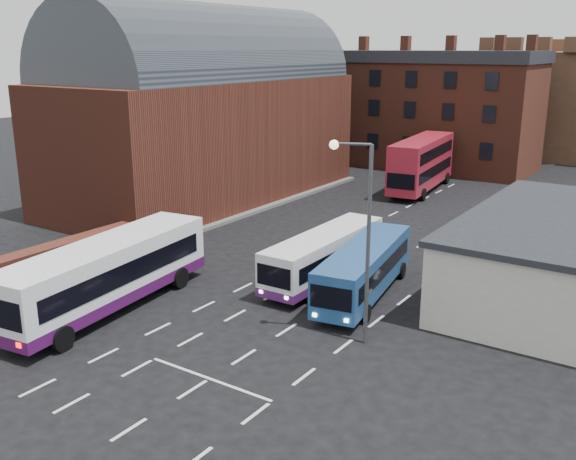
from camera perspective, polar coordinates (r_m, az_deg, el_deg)
The scene contains 12 objects.
ground at distance 31.05m, azimuth -10.43°, elevation -8.14°, with size 180.00×180.00×0.00m, color black.
railway_station at distance 54.58m, azimuth -7.23°, elevation 10.67°, with size 12.00×28.00×16.00m.
forecourt_wall at distance 39.26m, azimuth -19.24°, elevation -2.21°, with size 1.20×10.00×1.80m, color #602B1E.
cream_building at distance 35.96m, azimuth 24.13°, elevation -2.27°, with size 10.40×16.40×4.25m.
brick_terrace at distance 71.38m, azimuth 12.37°, elevation 9.93°, with size 22.00×10.00×11.00m, color brown.
bus_white_outbound at distance 32.64m, azimuth -15.82°, elevation -3.49°, with size 4.33×12.76×3.41m.
bus_white_inbound at distance 35.49m, azimuth 3.27°, elevation -2.04°, with size 2.54×9.88×2.69m.
bus_blue at distance 33.38m, azimuth 6.81°, elevation -3.31°, with size 3.87×10.12×2.70m.
bus_red_double at distance 58.97m, azimuth 11.78°, elevation 5.82°, with size 3.99×12.02×4.72m.
street_lamp at distance 26.98m, azimuth 6.55°, elevation 0.45°, with size 1.70×0.88×8.91m.
pedestrian_red at distance 33.84m, azimuth -23.04°, elevation -5.83°, with size 0.53×0.35×1.44m, color maroon.
pedestrian_beige at distance 34.26m, azimuth -22.97°, elevation -5.44°, with size 0.76×0.60×1.57m, color tan.
Camera 1 is at (20.14, -20.05, 12.53)m, focal length 40.00 mm.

